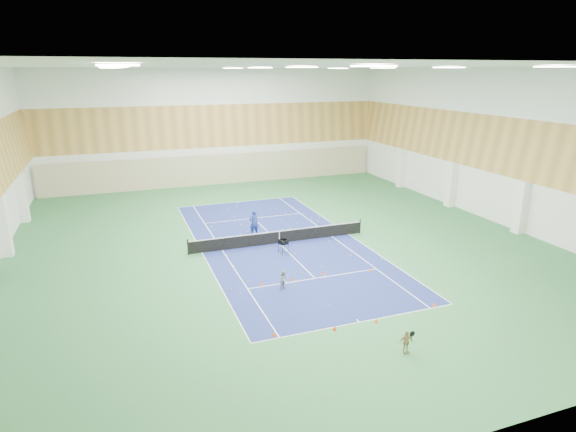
{
  "coord_description": "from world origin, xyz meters",
  "views": [
    {
      "loc": [
        -10.45,
        -30.28,
        11.76
      ],
      "look_at": [
        0.61,
        -0.12,
        2.0
      ],
      "focal_mm": 30.0,
      "sensor_mm": 36.0,
      "label": 1
    }
  ],
  "objects": [
    {
      "name": "ground",
      "position": [
        0.0,
        0.0,
        0.0
      ],
      "size": [
        40.0,
        40.0,
        0.0
      ],
      "primitive_type": "plane",
      "color": "#2E6B3B",
      "rests_on": "ground"
    },
    {
      "name": "room_shell",
      "position": [
        0.0,
        0.0,
        6.0
      ],
      "size": [
        36.0,
        40.0,
        12.0
      ],
      "primitive_type": null,
      "color": "white",
      "rests_on": "ground"
    },
    {
      "name": "wood_cladding",
      "position": [
        0.0,
        0.0,
        8.0
      ],
      "size": [
        36.0,
        40.0,
        8.0
      ],
      "primitive_type": null,
      "color": "tan",
      "rests_on": "room_shell"
    },
    {
      "name": "ceiling_light_grid",
      "position": [
        0.0,
        0.0,
        11.92
      ],
      "size": [
        21.4,
        25.4,
        0.06
      ],
      "primitive_type": null,
      "color": "white",
      "rests_on": "room_shell"
    },
    {
      "name": "court_surface",
      "position": [
        0.0,
        0.0,
        0.01
      ],
      "size": [
        10.97,
        23.77,
        0.01
      ],
      "primitive_type": "cube",
      "color": "navy",
      "rests_on": "ground"
    },
    {
      "name": "tennis_balls_scatter",
      "position": [
        0.0,
        0.0,
        0.05
      ],
      "size": [
        10.57,
        22.77,
        0.07
      ],
      "primitive_type": null,
      "color": "#D9EC28",
      "rests_on": "ground"
    },
    {
      "name": "tennis_net",
      "position": [
        0.0,
        0.0,
        0.55
      ],
      "size": [
        12.8,
        0.1,
        1.1
      ],
      "primitive_type": null,
      "color": "black",
      "rests_on": "ground"
    },
    {
      "name": "back_curtain",
      "position": [
        0.0,
        19.75,
        1.6
      ],
      "size": [
        35.4,
        0.16,
        3.2
      ],
      "primitive_type": "cube",
      "color": "#C6B793",
      "rests_on": "ground"
    },
    {
      "name": "coach",
      "position": [
        -1.19,
        2.29,
        0.98
      ],
      "size": [
        0.77,
        0.56,
        1.96
      ],
      "primitive_type": "imported",
      "rotation": [
        0.0,
        0.0,
        3.27
      ],
      "color": "navy",
      "rests_on": "ground"
    },
    {
      "name": "child_court",
      "position": [
        -2.18,
        -7.09,
        0.56
      ],
      "size": [
        0.69,
        0.65,
        1.12
      ],
      "primitive_type": "imported",
      "rotation": [
        0.0,
        0.0,
        0.56
      ],
      "color": "#93949B",
      "rests_on": "ground"
    },
    {
      "name": "child_apron",
      "position": [
        0.62,
        -14.9,
        0.53
      ],
      "size": [
        0.64,
        0.32,
        1.06
      ],
      "primitive_type": "imported",
      "rotation": [
        0.0,
        0.0,
        -0.09
      ],
      "color": "#9D8259",
      "rests_on": "ground"
    },
    {
      "name": "ball_cart",
      "position": [
        -0.35,
        -1.83,
        0.47
      ],
      "size": [
        0.67,
        0.67,
        0.95
      ],
      "primitive_type": null,
      "rotation": [
        0.0,
        0.0,
        0.25
      ],
      "color": "black",
      "rests_on": "ground"
    },
    {
      "name": "cone_svc_a",
      "position": [
        -3.24,
        -6.21,
        0.11
      ],
      "size": [
        0.2,
        0.2,
        0.22
      ],
      "primitive_type": "cone",
      "color": "#EB480C",
      "rests_on": "ground"
    },
    {
      "name": "cone_svc_b",
      "position": [
        -1.31,
        -6.21,
        0.12
      ],
      "size": [
        0.21,
        0.21,
        0.24
      ],
      "primitive_type": "cone",
      "color": "#DE500B",
      "rests_on": "ground"
    },
    {
      "name": "cone_svc_c",
      "position": [
        0.75,
        -6.0,
        0.12
      ],
      "size": [
        0.21,
        0.21,
        0.24
      ],
      "primitive_type": "cone",
      "color": "#FF430D",
      "rests_on": "ground"
    },
    {
      "name": "cone_svc_d",
      "position": [
        3.53,
        -6.59,
        0.1
      ],
      "size": [
        0.19,
        0.19,
        0.21
      ],
      "primitive_type": "cone",
      "color": "#EA510C",
      "rests_on": "ground"
    },
    {
      "name": "cone_base_a",
      "position": [
        -4.34,
        -11.63,
        0.11
      ],
      "size": [
        0.2,
        0.2,
        0.22
      ],
      "primitive_type": "cone",
      "color": "#FF550D",
      "rests_on": "ground"
    },
    {
      "name": "cone_base_b",
      "position": [
        -1.45,
        -12.12,
        0.12
      ],
      "size": [
        0.21,
        0.21,
        0.23
      ],
      "primitive_type": "cone",
      "color": "#E23B0B",
      "rests_on": "ground"
    },
    {
      "name": "cone_base_c",
      "position": [
        0.76,
        -12.16,
        0.11
      ],
      "size": [
        0.2,
        0.2,
        0.22
      ],
      "primitive_type": "cone",
      "color": "#FF4D0D",
      "rests_on": "ground"
    },
    {
      "name": "cone_base_d",
      "position": [
        4.46,
        -11.72,
        0.11
      ],
      "size": [
        0.19,
        0.19,
        0.21
      ],
      "primitive_type": "cone",
      "color": "#FF4A0D",
      "rests_on": "ground"
    }
  ]
}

